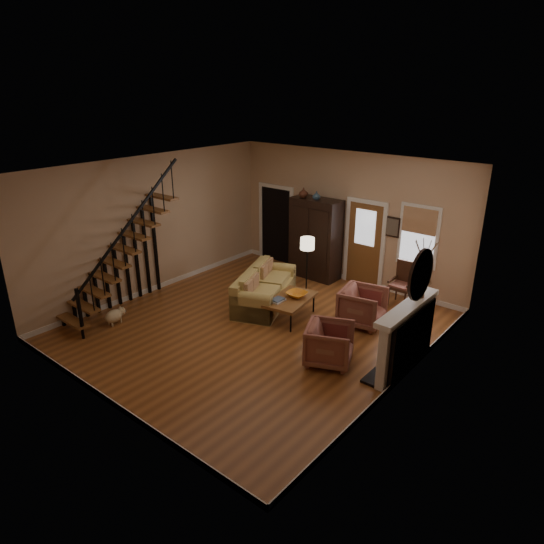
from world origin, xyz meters
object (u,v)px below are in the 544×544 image
Objects in this scene: coffee_table at (291,308)px; floor_lamp at (307,267)px; sofa at (265,288)px; armchair_left at (329,344)px; armchair_right at (362,307)px; armoire at (316,239)px; side_chair at (402,284)px.

coffee_table is 1.39m from floor_lamp.
coffee_table is at bearing -34.88° from sofa.
armchair_left is 0.57× the size of floor_lamp.
armchair_right is (1.33, 0.76, 0.16)m from coffee_table.
armchair_right is 1.87m from floor_lamp.
armoire reaches higher than coffee_table.
sofa is 2.30m from armchair_right.
armoire is at bearing 70.79° from sofa.
armoire is 4.32m from armchair_left.
floor_lamp is (0.56, -1.16, -0.32)m from armoire.
armchair_left is (2.65, -3.35, -0.67)m from armoire.
armoire is at bearing 113.16° from coffee_table.
side_chair is at bearing 54.81° from coffee_table.
armchair_left is 3.15m from side_chair.
armchair_left is at bearing -46.90° from sofa.
sofa is at bearing 41.30° from armchair_left.
coffee_table is 1.91m from armchair_left.
sofa is 3.14m from side_chair.
floor_lamp is (0.45, 1.01, 0.33)m from sofa.
sofa is 1.69× the size of coffee_table.
armchair_left is at bearing -46.28° from floor_lamp.
sofa is 2.80m from armchair_left.
side_chair reaches higher than sofa.
armoire is 1.32m from floor_lamp.
armoire is 2.51× the size of armchair_left.
floor_lamp is at bearing 110.64° from coffee_table.
floor_lamp is (-1.79, 0.46, 0.33)m from armchair_right.
side_chair reaches higher than armchair_left.
floor_lamp reaches higher than armchair_right.
armchair_left is at bearing -88.18° from side_chair.
armchair_right is at bearing 29.85° from coffee_table.
armchair_right is at bearing -8.11° from sofa.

